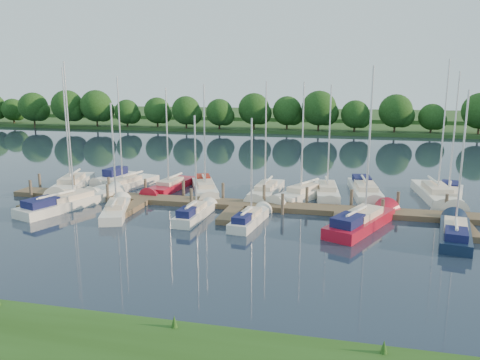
% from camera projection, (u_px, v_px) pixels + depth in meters
% --- Properties ---
extents(ground, '(260.00, 260.00, 0.00)m').
position_uv_depth(ground, '(211.00, 239.00, 29.61)').
color(ground, '#1A2335').
rests_on(ground, ground).
extents(dock, '(40.00, 6.00, 0.40)m').
position_uv_depth(dock, '(238.00, 207.00, 36.53)').
color(dock, brown).
rests_on(dock, ground).
extents(mooring_pilings, '(38.24, 2.84, 2.00)m').
position_uv_depth(mooring_pilings, '(241.00, 198.00, 37.52)').
color(mooring_pilings, '#473D33').
rests_on(mooring_pilings, ground).
extents(far_shore, '(180.00, 30.00, 0.60)m').
position_uv_depth(far_shore, '(310.00, 126.00, 101.01)').
color(far_shore, '#22451A').
rests_on(far_shore, ground).
extents(distant_hill, '(220.00, 40.00, 1.40)m').
position_uv_depth(distant_hill, '(318.00, 116.00, 124.74)').
color(distant_hill, '#2E5023').
rests_on(distant_hill, ground).
extents(treeline, '(145.72, 9.59, 8.29)m').
position_uv_depth(treeline, '(277.00, 112.00, 89.09)').
color(treeline, '#38281C').
rests_on(treeline, ground).
extents(sailboat_n_0, '(4.13, 9.02, 11.42)m').
position_uv_depth(sailboat_n_0, '(72.00, 186.00, 43.49)').
color(sailboat_n_0, silver).
rests_on(sailboat_n_0, ground).
extents(motorboat, '(2.43, 5.35, 1.69)m').
position_uv_depth(motorboat, '(114.00, 178.00, 46.58)').
color(motorboat, silver).
rests_on(motorboat, ground).
extents(sailboat_n_2, '(3.64, 8.43, 10.63)m').
position_uv_depth(sailboat_n_2, '(125.00, 186.00, 43.32)').
color(sailboat_n_2, silver).
rests_on(sailboat_n_2, ground).
extents(sailboat_n_3, '(2.56, 7.61, 9.59)m').
position_uv_depth(sailboat_n_3, '(170.00, 187.00, 42.98)').
color(sailboat_n_3, '#A60F23').
rests_on(sailboat_n_3, ground).
extents(sailboat_n_4, '(4.25, 7.68, 9.92)m').
position_uv_depth(sailboat_n_4, '(205.00, 189.00, 42.01)').
color(sailboat_n_4, silver).
rests_on(sailboat_n_4, ground).
extents(sailboat_n_5, '(2.24, 8.02, 10.19)m').
position_uv_depth(sailboat_n_5, '(266.00, 192.00, 40.96)').
color(sailboat_n_5, silver).
rests_on(sailboat_n_5, ground).
extents(sailboat_n_6, '(4.83, 7.63, 10.20)m').
position_uv_depth(sailboat_n_6, '(303.00, 195.00, 39.79)').
color(sailboat_n_6, silver).
rests_on(sailboat_n_6, ground).
extents(sailboat_n_7, '(2.51, 7.80, 9.96)m').
position_uv_depth(sailboat_n_7, '(327.00, 193.00, 40.61)').
color(sailboat_n_7, silver).
rests_on(sailboat_n_7, ground).
extents(sailboat_n_8, '(3.01, 9.17, 11.48)m').
position_uv_depth(sailboat_n_8, '(365.00, 192.00, 40.91)').
color(sailboat_n_8, silver).
rests_on(sailboat_n_8, ground).
extents(sailboat_n_9, '(3.02, 9.48, 12.03)m').
position_uv_depth(sailboat_n_9, '(436.00, 196.00, 39.47)').
color(sailboat_n_9, silver).
rests_on(sailboat_n_9, ground).
extents(sailboat_n_10, '(3.70, 8.77, 10.94)m').
position_uv_depth(sailboat_n_10, '(448.00, 197.00, 39.15)').
color(sailboat_n_10, silver).
rests_on(sailboat_n_10, ground).
extents(sailboat_s_0, '(4.65, 9.23, 11.71)m').
position_uv_depth(sailboat_s_0, '(70.00, 203.00, 37.02)').
color(sailboat_s_0, silver).
rests_on(sailboat_s_0, ground).
extents(sailboat_s_1, '(3.43, 6.65, 8.65)m').
position_uv_depth(sailboat_s_1, '(116.00, 211.00, 35.15)').
color(sailboat_s_1, silver).
rests_on(sailboat_s_1, ground).
extents(sailboat_s_2, '(1.66, 5.96, 7.85)m').
position_uv_depth(sailboat_s_2, '(195.00, 214.00, 33.97)').
color(sailboat_s_2, silver).
rests_on(sailboat_s_2, ground).
extents(sailboat_s_3, '(2.03, 5.97, 7.71)m').
position_uv_depth(sailboat_s_3, '(250.00, 220.00, 32.75)').
color(sailboat_s_3, silver).
rests_on(sailboat_s_3, ground).
extents(sailboat_s_4, '(5.05, 8.61, 11.30)m').
position_uv_depth(sailboat_s_4, '(362.00, 223.00, 31.96)').
color(sailboat_s_4, '#A60F23').
rests_on(sailboat_s_4, ground).
extents(sailboat_s_5, '(2.93, 7.67, 9.70)m').
position_uv_depth(sailboat_s_5, '(455.00, 233.00, 29.79)').
color(sailboat_s_5, '#101D35').
rests_on(sailboat_s_5, ground).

